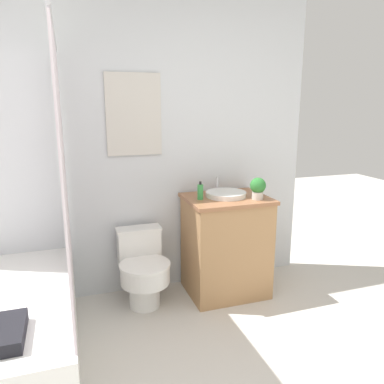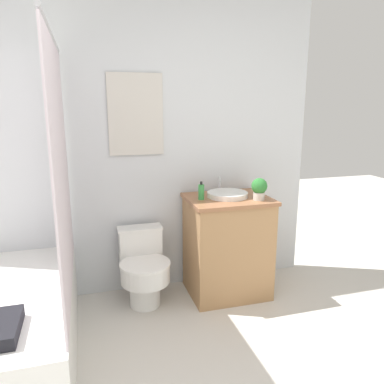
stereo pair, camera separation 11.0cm
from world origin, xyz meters
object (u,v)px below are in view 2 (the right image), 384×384
object	(u,v)px
sink	(227,194)
potted_plant	(259,188)
soap_bottle	(201,192)
toilet	(144,268)

from	to	relation	value
sink	potted_plant	distance (m)	0.28
soap_bottle	toilet	bearing A→B (deg)	177.12
sink	soap_bottle	size ratio (longest dim) A/B	2.52
toilet	soap_bottle	bearing A→B (deg)	-2.88
toilet	sink	bearing A→B (deg)	0.26
toilet	sink	xyz separation A→B (m)	(0.71, 0.00, 0.57)
toilet	soap_bottle	distance (m)	0.78
toilet	sink	world-z (taller)	sink
soap_bottle	potted_plant	bearing A→B (deg)	-17.48
toilet	sink	distance (m)	0.91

